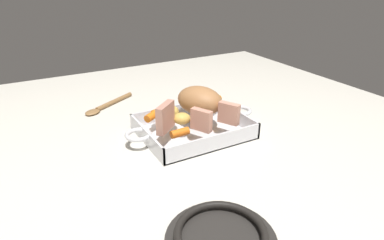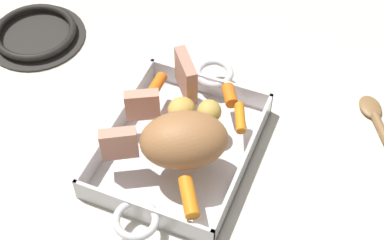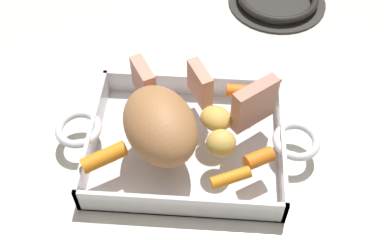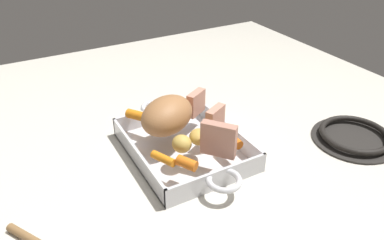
{
  "view_description": "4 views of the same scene",
  "coord_description": "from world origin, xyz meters",
  "px_view_note": "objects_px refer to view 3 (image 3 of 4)",
  "views": [
    {
      "loc": [
        -0.43,
        -0.77,
        0.46
      ],
      "look_at": [
        -0.02,
        -0.03,
        0.06
      ],
      "focal_mm": 30.6,
      "sensor_mm": 36.0,
      "label": 1
    },
    {
      "loc": [
        0.57,
        0.26,
        0.84
      ],
      "look_at": [
        -0.03,
        0.01,
        0.06
      ],
      "focal_mm": 54.13,
      "sensor_mm": 36.0,
      "label": 2
    },
    {
      "loc": [
        -0.04,
        0.46,
        0.64
      ],
      "look_at": [
        -0.01,
        -0.01,
        0.07
      ],
      "focal_mm": 44.58,
      "sensor_mm": 36.0,
      "label": 3
    },
    {
      "loc": [
        -0.65,
        0.34,
        0.54
      ],
      "look_at": [
        -0.01,
        -0.02,
        0.09
      ],
      "focal_mm": 34.91,
      "sensor_mm": 36.0,
      "label": 4
    }
  ],
  "objects_px": {
    "roasting_dish": "(187,143)",
    "potato_golden_small": "(216,118)",
    "roast_slice_outer": "(144,80)",
    "roast_slice_thick": "(200,83)",
    "baby_carrot_southeast": "(242,91)",
    "baby_carrot_center_left": "(231,178)",
    "potato_whole": "(221,143)",
    "pork_roast": "(160,125)",
    "roast_slice_thin": "(254,104)",
    "baby_carrot_short": "(259,158)",
    "baby_carrot_northwest": "(104,157)"
  },
  "relations": [
    {
      "from": "pork_roast",
      "to": "roast_slice_thick",
      "type": "xyz_separation_m",
      "value": [
        -0.05,
        -0.1,
        -0.01
      ]
    },
    {
      "from": "roast_slice_outer",
      "to": "potato_golden_small",
      "type": "height_order",
      "value": "roast_slice_outer"
    },
    {
      "from": "roasting_dish",
      "to": "potato_golden_small",
      "type": "bearing_deg",
      "value": -162.01
    },
    {
      "from": "baby_carrot_southeast",
      "to": "roast_slice_thin",
      "type": "bearing_deg",
      "value": 108.81
    },
    {
      "from": "pork_roast",
      "to": "baby_carrot_center_left",
      "type": "distance_m",
      "value": 0.13
    },
    {
      "from": "roast_slice_thin",
      "to": "baby_carrot_northwest",
      "type": "height_order",
      "value": "roast_slice_thin"
    },
    {
      "from": "potato_whole",
      "to": "pork_roast",
      "type": "bearing_deg",
      "value": -5.83
    },
    {
      "from": "potato_golden_small",
      "to": "roast_slice_outer",
      "type": "bearing_deg",
      "value": -26.52
    },
    {
      "from": "roast_slice_thick",
      "to": "potato_golden_small",
      "type": "bearing_deg",
      "value": 115.44
    },
    {
      "from": "roast_slice_outer",
      "to": "baby_carrot_short",
      "type": "relative_size",
      "value": 1.41
    },
    {
      "from": "baby_carrot_northwest",
      "to": "roast_slice_outer",
      "type": "bearing_deg",
      "value": -106.14
    },
    {
      "from": "roast_slice_thin",
      "to": "pork_roast",
      "type": "bearing_deg",
      "value": 21.43
    },
    {
      "from": "roasting_dish",
      "to": "roast_slice_thick",
      "type": "height_order",
      "value": "roast_slice_thick"
    },
    {
      "from": "potato_golden_small",
      "to": "baby_carrot_southeast",
      "type": "bearing_deg",
      "value": -121.22
    },
    {
      "from": "roasting_dish",
      "to": "pork_roast",
      "type": "bearing_deg",
      "value": 34.65
    },
    {
      "from": "baby_carrot_short",
      "to": "potato_whole",
      "type": "xyz_separation_m",
      "value": [
        0.06,
        -0.02,
        0.01
      ]
    },
    {
      "from": "roast_slice_thick",
      "to": "potato_whole",
      "type": "xyz_separation_m",
      "value": [
        -0.04,
        0.11,
        -0.01
      ]
    },
    {
      "from": "baby_carrot_southeast",
      "to": "roast_slice_outer",
      "type": "bearing_deg",
      "value": 2.13
    },
    {
      "from": "roast_slice_thick",
      "to": "baby_carrot_southeast",
      "type": "distance_m",
      "value": 0.07
    },
    {
      "from": "roast_slice_outer",
      "to": "baby_carrot_northwest",
      "type": "height_order",
      "value": "roast_slice_outer"
    },
    {
      "from": "roast_slice_thick",
      "to": "baby_carrot_southeast",
      "type": "xyz_separation_m",
      "value": [
        -0.07,
        -0.01,
        -0.02
      ]
    },
    {
      "from": "roast_slice_outer",
      "to": "potato_golden_small",
      "type": "xyz_separation_m",
      "value": [
        -0.12,
        0.06,
        -0.01
      ]
    },
    {
      "from": "baby_carrot_center_left",
      "to": "potato_whole",
      "type": "height_order",
      "value": "potato_whole"
    },
    {
      "from": "roast_slice_outer",
      "to": "potato_golden_small",
      "type": "distance_m",
      "value": 0.14
    },
    {
      "from": "potato_whole",
      "to": "baby_carrot_northwest",
      "type": "bearing_deg",
      "value": 10.61
    },
    {
      "from": "roast_slice_outer",
      "to": "pork_roast",
      "type": "bearing_deg",
      "value": 111.16
    },
    {
      "from": "baby_carrot_northwest",
      "to": "baby_carrot_southeast",
      "type": "xyz_separation_m",
      "value": [
        -0.2,
        -0.15,
        -0.0
      ]
    },
    {
      "from": "baby_carrot_northwest",
      "to": "baby_carrot_southeast",
      "type": "height_order",
      "value": "baby_carrot_northwest"
    },
    {
      "from": "baby_carrot_southeast",
      "to": "roasting_dish",
      "type": "bearing_deg",
      "value": 43.43
    },
    {
      "from": "potato_golden_small",
      "to": "potato_whole",
      "type": "bearing_deg",
      "value": 100.82
    },
    {
      "from": "roasting_dish",
      "to": "baby_carrot_short",
      "type": "relative_size",
      "value": 9.67
    },
    {
      "from": "roast_slice_outer",
      "to": "potato_whole",
      "type": "relative_size",
      "value": 1.35
    },
    {
      "from": "roast_slice_thin",
      "to": "baby_carrot_center_left",
      "type": "relative_size",
      "value": 1.3
    },
    {
      "from": "baby_carrot_southeast",
      "to": "potato_whole",
      "type": "bearing_deg",
      "value": 75.11
    },
    {
      "from": "pork_roast",
      "to": "potato_golden_small",
      "type": "xyz_separation_m",
      "value": [
        -0.08,
        -0.04,
        -0.03
      ]
    },
    {
      "from": "baby_carrot_northwest",
      "to": "potato_whole",
      "type": "bearing_deg",
      "value": -169.39
    },
    {
      "from": "roasting_dish",
      "to": "potato_whole",
      "type": "height_order",
      "value": "potato_whole"
    },
    {
      "from": "roasting_dish",
      "to": "roast_slice_outer",
      "type": "distance_m",
      "value": 0.12
    },
    {
      "from": "roast_slice_thick",
      "to": "roasting_dish",
      "type": "bearing_deg",
      "value": 77.74
    },
    {
      "from": "roast_slice_thin",
      "to": "baby_carrot_short",
      "type": "xyz_separation_m",
      "value": [
        -0.01,
        0.08,
        -0.03
      ]
    },
    {
      "from": "roasting_dish",
      "to": "potato_golden_small",
      "type": "height_order",
      "value": "potato_golden_small"
    },
    {
      "from": "roasting_dish",
      "to": "baby_carrot_northwest",
      "type": "distance_m",
      "value": 0.14
    },
    {
      "from": "baby_carrot_center_left",
      "to": "roast_slice_thin",
      "type": "bearing_deg",
      "value": -105.54
    },
    {
      "from": "roast_slice_outer",
      "to": "baby_carrot_short",
      "type": "height_order",
      "value": "roast_slice_outer"
    },
    {
      "from": "baby_carrot_center_left",
      "to": "baby_carrot_southeast",
      "type": "xyz_separation_m",
      "value": [
        -0.01,
        -0.17,
        0.0
      ]
    },
    {
      "from": "baby_carrot_short",
      "to": "potato_golden_small",
      "type": "bearing_deg",
      "value": -45.55
    },
    {
      "from": "potato_golden_small",
      "to": "roasting_dish",
      "type": "bearing_deg",
      "value": 17.99
    },
    {
      "from": "baby_carrot_northwest",
      "to": "baby_carrot_short",
      "type": "height_order",
      "value": "baby_carrot_northwest"
    },
    {
      "from": "baby_carrot_northwest",
      "to": "baby_carrot_center_left",
      "type": "bearing_deg",
      "value": 173.71
    },
    {
      "from": "roast_slice_thick",
      "to": "roast_slice_thin",
      "type": "bearing_deg",
      "value": 152.0
    }
  ]
}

